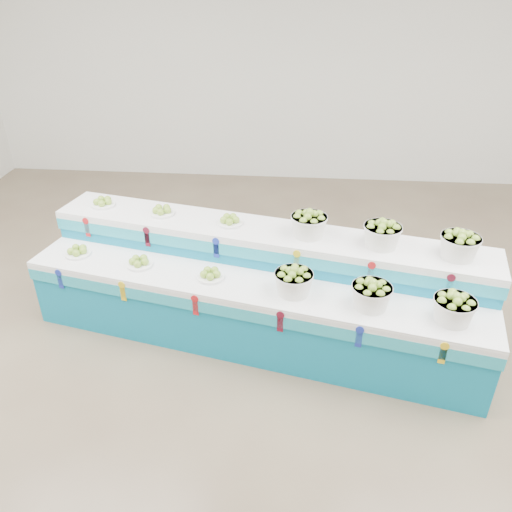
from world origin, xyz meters
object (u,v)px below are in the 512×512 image
at_px(plate_upper_mid, 162,210).
at_px(basket_upper_right, 460,245).
at_px(display_stand, 256,288).
at_px(basket_lower_left, 294,281).

distance_m(plate_upper_mid, basket_upper_right, 2.85).
bearing_deg(basket_upper_right, plate_upper_mid, 167.38).
bearing_deg(display_stand, basket_upper_right, 8.74).
bearing_deg(display_stand, plate_upper_mid, 166.06).
height_order(display_stand, basket_lower_left, display_stand).
bearing_deg(plate_upper_mid, basket_lower_left, -32.19).
bearing_deg(plate_upper_mid, display_stand, -26.56).
bearing_deg(basket_upper_right, display_stand, 176.12).
height_order(plate_upper_mid, basket_upper_right, basket_upper_right).
height_order(basket_lower_left, basket_upper_right, basket_upper_right).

